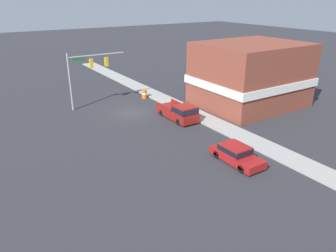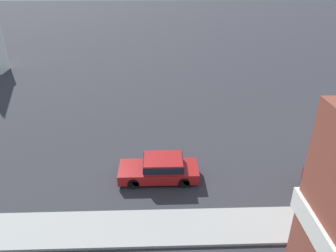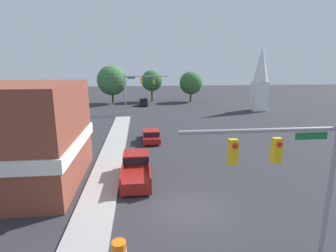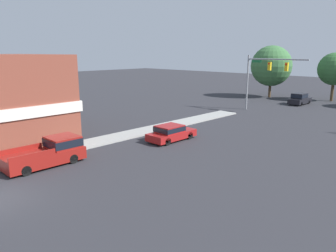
% 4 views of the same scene
% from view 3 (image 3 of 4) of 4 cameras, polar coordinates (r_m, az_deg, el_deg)
% --- Properties ---
extents(ground_plane, '(200.00, 200.00, 0.00)m').
position_cam_3_polar(ground_plane, '(16.88, 4.58, -17.66)').
color(ground_plane, '#2D2D33').
extents(sidewalk_curb, '(2.40, 60.00, 0.14)m').
position_cam_3_polar(sidewalk_curb, '(16.85, -15.86, -17.94)').
color(sidewalk_curb, '#9E9E99').
rests_on(sidewalk_curb, ground).
extents(near_signal_assembly, '(6.89, 0.49, 6.55)m').
position_cam_3_polar(near_signal_assembly, '(12.13, 24.51, -6.90)').
color(near_signal_assembly, gray).
rests_on(near_signal_assembly, ground).
extents(far_signal_assembly, '(8.01, 0.49, 7.22)m').
position_cam_3_polar(far_signal_assembly, '(48.22, -6.45, 8.98)').
color(far_signal_assembly, gray).
rests_on(far_signal_assembly, ground).
extents(car_lead, '(1.93, 4.58, 1.39)m').
position_cam_3_polar(car_lead, '(30.47, -3.69, -1.97)').
color(car_lead, black).
rests_on(car_lead, ground).
extents(car_distant, '(1.81, 4.34, 1.68)m').
position_cam_3_polar(car_distant, '(57.78, -5.36, 5.29)').
color(car_distant, black).
rests_on(car_distant, ground).
extents(pickup_truck_parked, '(2.11, 5.32, 1.81)m').
position_cam_3_polar(pickup_truck_parked, '(20.62, -6.95, -9.01)').
color(pickup_truck_parked, black).
rests_on(pickup_truck_parked, ground).
extents(church_steeple, '(2.84, 2.84, 12.41)m').
position_cam_3_polar(church_steeple, '(53.63, 19.48, 10.06)').
color(church_steeple, white).
rests_on(church_steeple, ground).
extents(backdrop_tree_left_far, '(6.76, 6.76, 8.68)m').
position_cam_3_polar(backdrop_tree_left_far, '(61.86, -12.10, 9.69)').
color(backdrop_tree_left_far, '#4C3823').
rests_on(backdrop_tree_left_far, ground).
extents(backdrop_tree_left_mid, '(5.05, 5.05, 7.55)m').
position_cam_3_polar(backdrop_tree_left_mid, '(64.30, -3.55, 9.81)').
color(backdrop_tree_left_mid, '#4C3823').
rests_on(backdrop_tree_left_mid, ground).
extents(backdrop_tree_center, '(5.48, 5.48, 7.25)m').
position_cam_3_polar(backdrop_tree_center, '(63.85, 5.00, 9.32)').
color(backdrop_tree_center, '#4C3823').
rests_on(backdrop_tree_center, ground).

